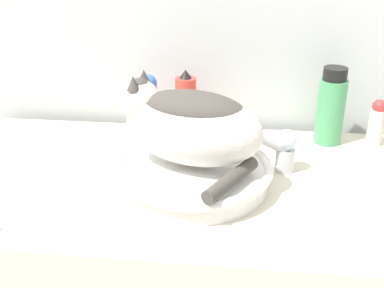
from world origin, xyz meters
TOP-DOWN VIEW (x-y plane):
  - wall_back at (0.00, 0.65)m, footprint 8.00×0.05m
  - sink_basin at (0.01, 0.27)m, footprint 0.35×0.35m
  - cat at (-0.00, 0.27)m, footprint 0.33×0.28m
  - faucet at (0.20, 0.35)m, footprint 0.12×0.07m
  - spray_bottle_trigger at (-0.04, 0.53)m, footprint 0.06×0.06m
  - lotion_bottle_white at (-0.14, 0.53)m, footprint 0.05×0.05m
  - deodorant_stick at (0.45, 0.53)m, footprint 0.04×0.04m
  - mouthwash_bottle at (0.34, 0.53)m, footprint 0.07×0.07m

SIDE VIEW (x-z plane):
  - sink_basin at x=0.01m, z-range 0.89..0.95m
  - faucet at x=0.20m, z-range 0.89..1.01m
  - deodorant_stick at x=0.45m, z-range 0.89..1.01m
  - lotion_bottle_white at x=-0.14m, z-range 0.89..1.06m
  - spray_bottle_trigger at x=-0.04m, z-range 0.88..1.07m
  - mouthwash_bottle at x=0.34m, z-range 0.88..1.09m
  - cat at x=0.00m, z-range 0.94..1.13m
  - wall_back at x=0.00m, z-range 0.00..2.40m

